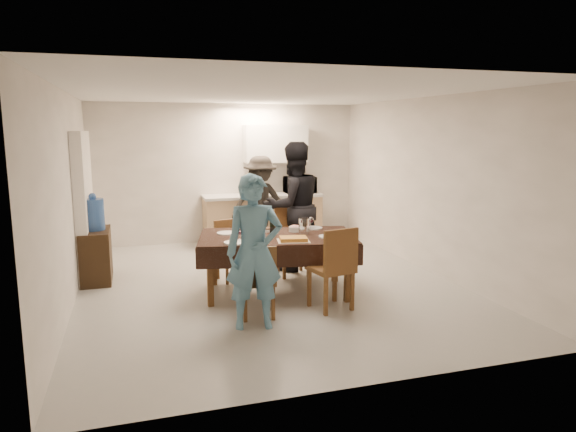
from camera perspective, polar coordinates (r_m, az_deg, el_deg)
name	(u,v)px	position (r m, az deg, el deg)	size (l,w,h in m)	color
floor	(268,284)	(7.19, -2.20, -7.58)	(5.00, 6.00, 0.02)	#A9A9A4
ceiling	(267,92)	(6.88, -2.34, 13.56)	(5.00, 6.00, 0.02)	white
wall_back	(228,173)	(9.83, -6.73, 4.75)	(5.00, 0.02, 2.60)	silver
wall_front	(364,235)	(4.12, 8.41, -2.08)	(5.00, 0.02, 2.60)	silver
wall_left	(67,199)	(6.74, -23.30, 1.78)	(0.02, 6.00, 2.60)	silver
wall_right	(430,185)	(7.93, 15.53, 3.29)	(0.02, 6.00, 2.60)	silver
stub_partition	(84,205)	(7.95, -21.70, 1.16)	(0.15, 1.40, 2.10)	white
kitchen_base_cabinet	(263,219)	(9.76, -2.83, -0.38)	(2.20, 0.60, 0.86)	tan
kitchen_worktop	(263,196)	(9.69, -2.85, 2.27)	(2.24, 0.64, 0.05)	#B8B8B3
upper_cabinet	(276,144)	(9.83, -1.39, 8.02)	(1.20, 0.34, 0.70)	white
dining_table	(277,238)	(6.64, -1.22, -2.46)	(2.17, 1.53, 0.77)	black
chair_near_left	(259,274)	(5.80, -3.27, -6.44)	(0.43, 0.43, 0.46)	brown
chair_near_right	(334,260)	(6.03, 5.12, -4.94)	(0.54, 0.54, 0.54)	brown
chair_far_left	(233,245)	(7.22, -6.10, -3.28)	(0.47, 0.47, 0.46)	brown
chair_far_right	(295,236)	(7.41, 0.76, -2.21)	(0.46, 0.46, 0.54)	brown
console	(96,256)	(7.74, -20.55, -4.14)	(0.40, 0.80, 0.74)	black
water_jug	(93,215)	(7.62, -20.81, 0.16)	(0.29, 0.29, 0.44)	#345FAD
wine_bottle	(272,224)	(6.64, -1.76, -0.92)	(0.07, 0.07, 0.28)	black
water_pitcher	(304,226)	(6.66, 1.79, -1.16)	(0.14, 0.14, 0.22)	white
savoury_tart	(293,239)	(6.30, 0.60, -2.57)	(0.39, 0.29, 0.05)	gold
salad_bowl	(295,229)	(6.88, 0.78, -1.46)	(0.17, 0.17, 0.06)	silver
mushroom_dish	(268,230)	(6.88, -2.25, -1.59)	(0.19, 0.19, 0.03)	silver
wine_glass_a	(239,235)	(6.25, -5.46, -2.12)	(0.08, 0.08, 0.17)	white
wine_glass_b	(311,223)	(7.01, 2.55, -0.78)	(0.08, 0.08, 0.18)	white
wine_glass_c	(257,225)	(6.85, -3.51, -1.04)	(0.08, 0.08, 0.18)	white
plate_near_left	(236,243)	(6.21, -5.81, -2.95)	(0.29, 0.29, 0.02)	silver
plate_near_right	(329,237)	(6.54, 4.57, -2.29)	(0.27, 0.27, 0.02)	silver
plate_far_left	(227,233)	(6.79, -6.79, -1.89)	(0.27, 0.27, 0.02)	silver
plate_far_right	(313,228)	(7.09, 2.79, -1.34)	(0.26, 0.26, 0.02)	silver
microwave	(300,185)	(9.88, 1.33, 3.49)	(0.57, 0.39, 0.32)	white
person_near	(254,252)	(5.49, -3.77, -4.02)	(0.61, 0.40, 1.67)	#5589A8
person_far	(293,207)	(7.74, 0.58, 1.05)	(0.94, 0.74, 1.94)	black
person_kitchen	(261,202)	(9.23, -3.04, 1.55)	(1.07, 0.62, 1.66)	black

